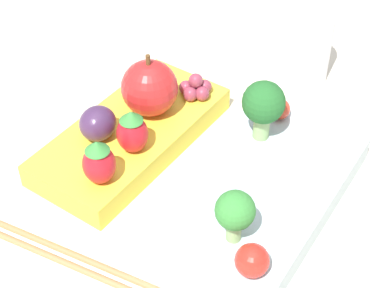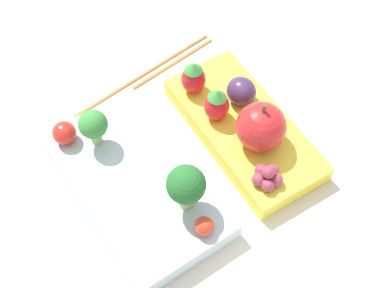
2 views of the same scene
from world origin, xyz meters
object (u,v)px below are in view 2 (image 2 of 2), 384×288
at_px(cherry_tomato_1, 64,133).
at_px(strawberry_0, 193,78).
at_px(strawberry_1, 217,105).
at_px(cherry_tomato_0, 204,226).
at_px(apple, 261,127).
at_px(broccoli_floret_0, 186,186).
at_px(plum, 241,91).
at_px(chopsticks_pair, 146,75).
at_px(broccoli_floret_1, 93,125).
at_px(grape_cluster, 267,176).
at_px(bento_box_savoury, 136,185).
at_px(bento_box_fruit, 244,129).

relative_size(cherry_tomato_1, strawberry_0, 0.59).
height_order(strawberry_0, strawberry_1, same).
xyz_separation_m(cherry_tomato_0, strawberry_1, (0.11, -0.10, 0.01)).
xyz_separation_m(cherry_tomato_0, apple, (0.05, -0.11, 0.02)).
bearing_deg(broccoli_floret_0, strawberry_1, -51.11).
bearing_deg(strawberry_0, strawberry_1, 178.55).
distance_m(plum, chopsticks_pair, 0.13).
relative_size(broccoli_floret_1, plum, 1.34).
xyz_separation_m(strawberry_0, plum, (-0.04, -0.04, -0.01)).
xyz_separation_m(cherry_tomato_0, grape_cluster, (0.01, -0.09, -0.00)).
distance_m(broccoli_floret_1, grape_cluster, 0.19).
xyz_separation_m(broccoli_floret_0, plum, (0.08, -0.13, -0.02)).
bearing_deg(grape_cluster, cherry_tomato_0, 96.17).
bearing_deg(apple, grape_cluster, 150.99).
height_order(broccoli_floret_0, plum, broccoli_floret_0).
bearing_deg(strawberry_1, cherry_tomato_0, 138.92).
relative_size(plum, grape_cluster, 1.08).
height_order(apple, strawberry_1, apple).
distance_m(broccoli_floret_1, apple, 0.18).
relative_size(bento_box_savoury, broccoli_floret_0, 3.59).
height_order(apple, strawberry_0, apple).
distance_m(strawberry_1, plum, 0.04).
bearing_deg(cherry_tomato_0, strawberry_1, -41.08).
xyz_separation_m(bento_box_savoury, strawberry_1, (0.02, -0.12, 0.03)).
distance_m(broccoli_floret_0, cherry_tomato_1, 0.16).
height_order(bento_box_savoury, cherry_tomato_0, cherry_tomato_0).
xyz_separation_m(broccoli_floret_0, cherry_tomato_1, (0.14, 0.06, -0.03)).
bearing_deg(plum, chopsticks_pair, 28.75).
height_order(bento_box_savoury, chopsticks_pair, bento_box_savoury).
relative_size(cherry_tomato_0, plum, 0.55).
relative_size(bento_box_savoury, cherry_tomato_1, 8.17).
height_order(strawberry_1, grape_cluster, strawberry_1).
distance_m(bento_box_fruit, broccoli_floret_1, 0.17).
bearing_deg(plum, broccoli_floret_1, 75.58).
bearing_deg(broccoli_floret_1, strawberry_1, -109.42).
xyz_separation_m(broccoli_floret_1, plum, (-0.04, -0.17, -0.02)).
relative_size(bento_box_savoury, strawberry_1, 4.87).
xyz_separation_m(cherry_tomato_1, chopsticks_pair, (0.05, -0.13, -0.04)).
relative_size(broccoli_floret_1, cherry_tomato_0, 2.41).
distance_m(bento_box_savoury, apple, 0.15).
bearing_deg(bento_box_savoury, broccoli_floret_0, -153.61).
relative_size(bento_box_fruit, plum, 5.79).
bearing_deg(grape_cluster, bento_box_savoury, 54.74).
height_order(bento_box_fruit, apple, apple).
height_order(bento_box_savoury, bento_box_fruit, bento_box_savoury).
height_order(apple, grape_cluster, apple).
relative_size(apple, chopsticks_pair, 0.31).
bearing_deg(apple, broccoli_floret_0, 100.06).
distance_m(bento_box_fruit, plum, 0.04).
height_order(cherry_tomato_1, grape_cluster, cherry_tomato_1).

